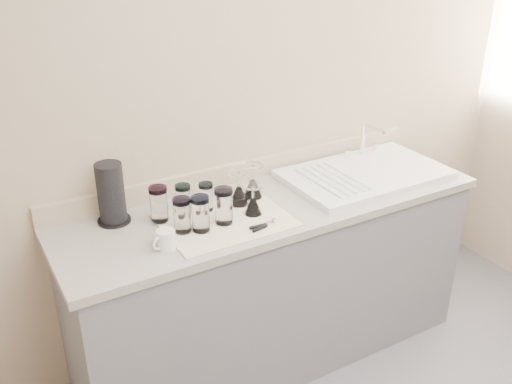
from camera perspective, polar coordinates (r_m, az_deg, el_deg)
counter_unit at (r=2.91m, az=1.65°, el=-8.84°), size 2.06×0.62×0.90m
sink_unit at (r=2.98m, az=10.83°, el=1.82°), size 0.82×0.50×0.22m
dish_towel at (r=2.51m, az=-3.13°, el=-2.86°), size 0.55×0.42×0.01m
tumbler_teal at (r=2.50m, az=-9.70°, el=-1.18°), size 0.08×0.08×0.16m
tumbler_cyan at (r=2.55m, az=-7.28°, el=-0.74°), size 0.07×0.07×0.14m
tumbler_purple at (r=2.57m, az=-5.01°, el=-0.45°), size 0.07×0.07×0.13m
tumbler_magenta at (r=2.40m, az=-7.40°, el=-2.29°), size 0.08×0.08×0.15m
tumbler_blue at (r=2.40m, az=-5.57°, el=-2.17°), size 0.08×0.08×0.16m
tumbler_lavender at (r=2.45m, az=-3.24°, el=-1.38°), size 0.08×0.08×0.16m
goblet_back_left at (r=2.62m, az=-1.73°, el=-0.11°), size 0.09×0.09×0.16m
goblet_back_right at (r=2.69m, az=-0.34°, el=0.59°), size 0.09×0.09×0.16m
goblet_front_left at (r=2.54m, az=-0.29°, el=-1.22°), size 0.08×0.08×0.14m
can_opener at (r=2.44m, az=0.73°, el=-3.40°), size 0.12×0.05×0.02m
white_mug at (r=2.33m, az=-9.03°, el=-4.71°), size 0.12×0.10×0.08m
paper_towel_roll at (r=2.53m, az=-14.28°, el=-0.20°), size 0.15×0.15×0.27m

